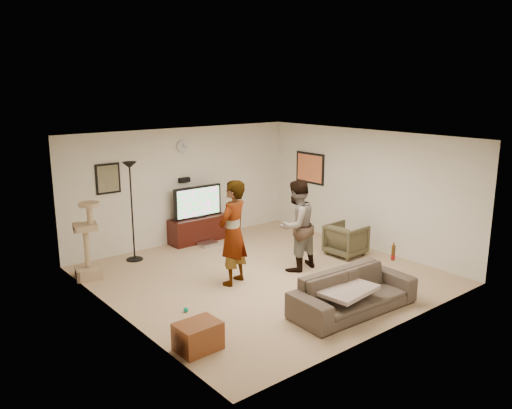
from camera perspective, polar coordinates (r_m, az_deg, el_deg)
floor at (r=9.43m, az=0.90°, el=-7.93°), size 5.50×5.50×0.02m
ceiling at (r=8.84m, az=0.96°, el=7.50°), size 5.50×5.50×0.02m
wall_back at (r=11.24m, az=-8.13°, el=2.11°), size 5.50×0.04×2.50m
wall_front at (r=7.24m, az=15.11°, el=-4.45°), size 5.50×0.04×2.50m
wall_left at (r=7.64m, az=-15.11°, el=-3.54°), size 0.04×5.50×2.50m
wall_right at (r=10.98m, az=11.98°, el=1.69°), size 0.04×5.50×2.50m
wall_clock at (r=11.09m, az=-8.20°, el=6.40°), size 0.26×0.04×0.26m
wall_speaker at (r=11.17m, az=-8.00°, el=2.72°), size 0.25×0.10×0.10m
picture_back at (r=10.41m, az=-16.17°, el=2.79°), size 0.42×0.03×0.52m
picture_right at (r=11.97m, az=6.02°, el=4.06°), size 0.03×0.78×0.62m
tv_stand at (r=11.37m, az=-6.43°, el=-2.75°), size 1.33×0.45×0.55m
console_box at (r=11.12m, az=-5.34°, el=-4.40°), size 0.40×0.30×0.07m
tv at (r=11.22m, az=-6.51°, el=0.30°), size 1.16×0.08×0.69m
tv_screen at (r=11.18m, az=-6.39°, el=0.26°), size 1.07×0.01×0.61m
floor_lamp at (r=10.21m, az=-13.65°, el=-0.82°), size 0.32×0.32×1.96m
cat_tree at (r=9.56m, az=-18.41°, el=-3.83°), size 0.55×0.55×1.40m
person_left at (r=8.78m, az=-2.58°, el=-3.16°), size 0.78×0.66×1.83m
person_right at (r=9.48m, az=4.53°, el=-2.35°), size 0.89×0.72×1.71m
sofa at (r=8.06m, az=10.81°, el=-9.57°), size 2.11×0.91×0.61m
throw_blanket at (r=7.87m, az=9.86°, el=-9.26°), size 0.98×0.80×0.06m
beer_bottle at (r=8.62m, az=15.05°, el=-5.23°), size 0.06×0.06×0.25m
armchair at (r=10.55m, az=10.01°, el=-3.89°), size 0.74×0.72×0.64m
side_table at (r=6.93m, az=-6.49°, el=-14.39°), size 0.58×0.44×0.38m
toy_ball at (r=8.05m, az=-7.83°, el=-11.54°), size 0.08×0.08×0.08m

